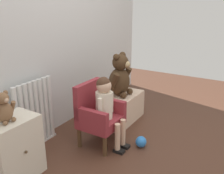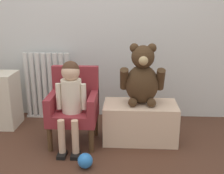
{
  "view_description": "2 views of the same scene",
  "coord_description": "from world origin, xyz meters",
  "views": [
    {
      "loc": [
        -2.02,
        -0.78,
        1.43
      ],
      "look_at": [
        0.24,
        0.59,
        0.53
      ],
      "focal_mm": 40.0,
      "sensor_mm": 36.0,
      "label": 1
    },
    {
      "loc": [
        0.39,
        -1.7,
        1.2
      ],
      "look_at": [
        0.26,
        0.54,
        0.52
      ],
      "focal_mm": 45.0,
      "sensor_mm": 36.0,
      "label": 2
    }
  ],
  "objects": [
    {
      "name": "child_armchair",
      "position": [
        -0.07,
        0.57,
        0.34
      ],
      "size": [
        0.41,
        0.38,
        0.66
      ],
      "color": "maroon",
      "rests_on": "ground_plane"
    },
    {
      "name": "toy_ball",
      "position": [
        0.08,
        0.14,
        0.06
      ],
      "size": [
        0.12,
        0.12,
        0.12
      ],
      "primitive_type": "sphere",
      "color": "blue",
      "rests_on": "ground_plane"
    },
    {
      "name": "large_teddy_bear",
      "position": [
        0.52,
        0.64,
        0.57
      ],
      "size": [
        0.38,
        0.27,
        0.53
      ],
      "color": "#402C1A",
      "rests_on": "low_bench"
    },
    {
      "name": "back_wall",
      "position": [
        0.0,
        1.21,
        1.2
      ],
      "size": [
        3.8,
        0.05,
        2.4
      ],
      "primitive_type": "cube",
      "color": "silver",
      "rests_on": "ground_plane"
    },
    {
      "name": "radiator",
      "position": [
        -0.44,
        1.09,
        0.35
      ],
      "size": [
        0.5,
        0.05,
        0.7
      ],
      "color": "silver",
      "rests_on": "ground_plane"
    },
    {
      "name": "child_figure",
      "position": [
        -0.07,
        0.47,
        0.49
      ],
      "size": [
        0.25,
        0.35,
        0.75
      ],
      "color": "silver",
      "rests_on": "ground_plane"
    },
    {
      "name": "low_bench",
      "position": [
        0.51,
        0.62,
        0.17
      ],
      "size": [
        0.64,
        0.35,
        0.34
      ],
      "primitive_type": "cube",
      "color": "beige",
      "rests_on": "ground_plane"
    }
  ]
}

